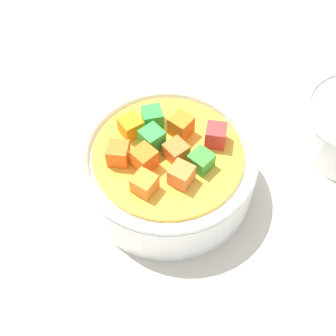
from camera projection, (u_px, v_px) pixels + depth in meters
The scene contains 2 objects.
ground_plane at pixel (168, 190), 42.97cm from camera, with size 140.00×140.00×2.00cm, color #BAB2A0.
soup_bowl_main at pixel (168, 167), 39.77cm from camera, with size 15.55×15.55×6.97cm.
Camera 1 is at (10.45, -20.66, 35.27)cm, focal length 47.76 mm.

